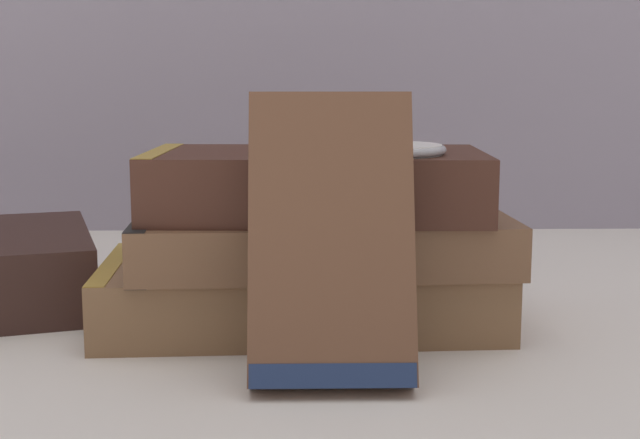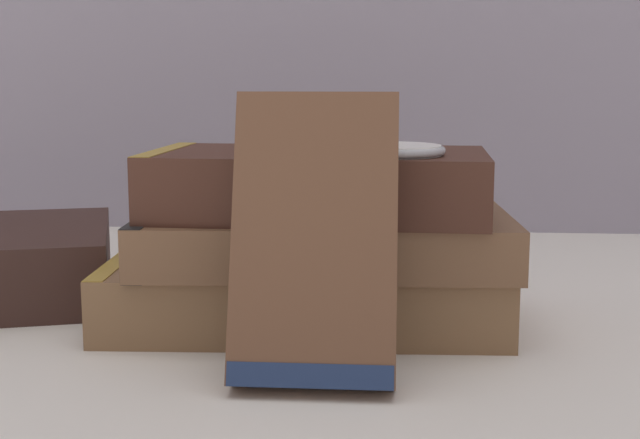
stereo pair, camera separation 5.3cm
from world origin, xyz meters
TOP-DOWN VIEW (x-y plane):
  - ground_plane at (0.00, 0.00)m, footprint 3.00×3.00m
  - book_flat_bottom at (-0.03, 0.06)m, footprint 0.25×0.14m
  - book_flat_middle at (-0.02, 0.05)m, footprint 0.23×0.13m
  - book_flat_top at (-0.02, 0.05)m, footprint 0.21×0.12m
  - book_leaning_front at (-0.01, -0.04)m, footprint 0.08×0.07m
  - pocket_watch at (0.03, 0.03)m, footprint 0.06×0.06m
  - reading_glasses at (-0.09, 0.18)m, footprint 0.10×0.06m

SIDE VIEW (x-z plane):
  - ground_plane at x=0.00m, z-range 0.00..0.00m
  - reading_glasses at x=-0.09m, z-range 0.00..0.00m
  - book_flat_bottom at x=-0.03m, z-range 0.00..0.04m
  - book_flat_middle at x=-0.02m, z-range 0.04..0.07m
  - book_leaning_front at x=-0.01m, z-range -0.01..0.14m
  - book_flat_top at x=-0.02m, z-range 0.07..0.11m
  - pocket_watch at x=0.03m, z-range 0.11..0.12m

